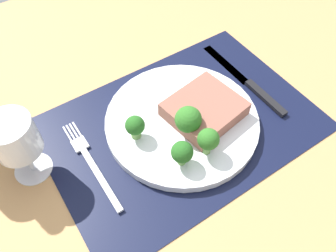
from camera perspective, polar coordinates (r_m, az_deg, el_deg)
ground_plane at (r=60.93cm, az=2.28°, el=-0.63°), size 140.00×110.00×3.00cm
placemat at (r=59.60cm, az=2.33°, el=0.31°), size 46.62×32.34×0.30cm
plate at (r=58.85cm, az=2.36°, el=0.86°), size 26.78×26.78×1.60cm
steak at (r=57.96cm, az=6.18°, el=2.86°), size 13.33×12.34×2.78cm
broccoli_near_fork at (r=54.03cm, az=-5.62°, el=-0.04°), size 3.24×3.24×4.54cm
broccoli_front_edge at (r=50.83cm, az=2.41°, el=-4.53°), size 3.46×3.46×4.68cm
broccoli_center at (r=53.87cm, az=3.45°, el=1.04°), size 4.41×4.41×5.62cm
broccoli_near_steak at (r=51.85cm, az=6.85°, el=-2.36°), size 3.49×3.49×5.23cm
fork at (r=56.08cm, az=-12.92°, el=-6.15°), size 2.40×19.20×0.50cm
knife at (r=67.27cm, az=13.68°, el=7.02°), size 1.80×23.00×0.80cm
wine_glass at (r=52.33cm, az=-24.55°, el=-2.17°), size 6.84×6.84×12.15cm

